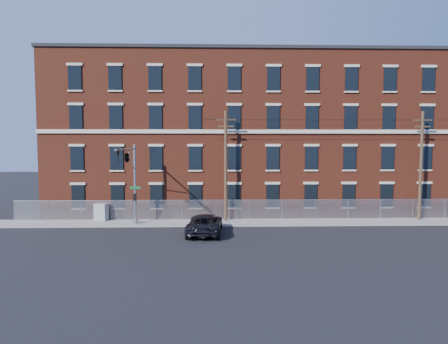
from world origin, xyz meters
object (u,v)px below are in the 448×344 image
utility_cabinet (101,212)px  traffic_signal_mast (129,166)px  utility_pole_near (226,164)px  pickup_truck (205,224)px

utility_cabinet → traffic_signal_mast: bearing=-27.1°
traffic_signal_mast → utility_cabinet: (-3.44, 3.82, -4.50)m
traffic_signal_mast → utility_pole_near: 8.70m
traffic_signal_mast → utility_cabinet: 6.83m
traffic_signal_mast → utility_pole_near: utility_pole_near is taller
pickup_truck → utility_cabinet: 10.84m
traffic_signal_mast → utility_cabinet: size_ratio=4.53×
utility_pole_near → traffic_signal_mast: bearing=-156.9°
utility_cabinet → utility_pole_near: bearing=18.9°
utility_pole_near → utility_cabinet: 12.28m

